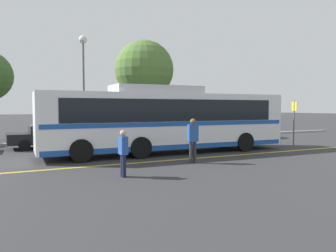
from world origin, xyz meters
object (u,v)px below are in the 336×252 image
(parked_car_2, at_px, (146,132))
(parked_car_3, at_px, (222,129))
(street_lamp, at_px, (83,61))
(tree_1, at_px, (144,70))
(pedestrian_1, at_px, (123,151))
(bus_stop_sign, at_px, (294,118))
(pedestrian_0, at_px, (193,137))
(transit_bus, at_px, (168,119))
(parked_car_1, at_px, (48,136))

(parked_car_2, xyz_separation_m, parked_car_3, (5.83, -0.43, 0.04))
(street_lamp, relative_size, tree_1, 0.96)
(pedestrian_1, bearing_deg, parked_car_2, 153.01)
(parked_car_2, distance_m, bus_stop_sign, 9.34)
(pedestrian_0, distance_m, street_lamp, 12.80)
(transit_bus, xyz_separation_m, parked_car_2, (0.93, 5.24, -1.05))
(parked_car_2, bearing_deg, pedestrian_0, 175.55)
(transit_bus, xyz_separation_m, parked_car_1, (-5.29, 4.99, -1.05))
(bus_stop_sign, height_order, street_lamp, street_lamp)
(parked_car_3, relative_size, bus_stop_sign, 1.68)
(pedestrian_0, bearing_deg, street_lamp, -74.69)
(tree_1, bearing_deg, parked_car_3, -49.07)
(transit_bus, height_order, pedestrian_0, transit_bus)
(parked_car_1, height_order, street_lamp, street_lamp)
(parked_car_1, height_order, parked_car_3, parked_car_3)
(transit_bus, bearing_deg, street_lamp, -162.25)
(parked_car_2, height_order, parked_car_3, parked_car_3)
(parked_car_3, height_order, bus_stop_sign, bus_stop_sign)
(parked_car_2, relative_size, tree_1, 0.61)
(bus_stop_sign, distance_m, street_lamp, 14.56)
(parked_car_1, relative_size, bus_stop_sign, 1.64)
(parked_car_1, distance_m, pedestrian_1, 9.72)
(parked_car_3, distance_m, street_lamp, 11.11)
(pedestrian_1, xyz_separation_m, street_lamp, (1.39, 13.14, 4.73))
(parked_car_2, relative_size, pedestrian_0, 2.51)
(transit_bus, xyz_separation_m, bus_stop_sign, (8.02, -0.76, -0.02))
(parked_car_1, relative_size, street_lamp, 0.61)
(parked_car_1, xyz_separation_m, bus_stop_sign, (13.30, -5.75, 1.03))
(pedestrian_1, distance_m, tree_1, 16.30)
(transit_bus, xyz_separation_m, pedestrian_0, (-0.41, -3.26, -0.66))
(pedestrian_0, bearing_deg, parked_car_3, -126.36)
(parked_car_2, distance_m, street_lamp, 6.84)
(parked_car_1, height_order, parked_car_2, parked_car_2)
(pedestrian_1, bearing_deg, bus_stop_sign, 107.05)
(parked_car_3, xyz_separation_m, bus_stop_sign, (1.25, -5.58, 0.98))
(parked_car_2, bearing_deg, tree_1, -15.75)
(pedestrian_0, xyz_separation_m, street_lamp, (-2.09, 11.78, 4.54))
(tree_1, bearing_deg, pedestrian_0, -102.96)
(transit_bus, bearing_deg, pedestrian_0, -5.74)
(parked_car_3, relative_size, street_lamp, 0.62)
(bus_stop_sign, bearing_deg, street_lamp, -130.03)
(pedestrian_0, distance_m, pedestrian_1, 3.74)
(transit_bus, relative_size, parked_car_1, 2.92)
(parked_car_2, distance_m, parked_car_3, 5.84)
(transit_bus, relative_size, parked_car_3, 2.85)
(parked_car_3, height_order, pedestrian_1, pedestrian_1)
(parked_car_2, xyz_separation_m, tree_1, (1.63, 4.41, 4.67))
(street_lamp, bearing_deg, transit_bus, -73.64)
(tree_1, bearing_deg, parked_car_2, -110.27)
(parked_car_2, height_order, street_lamp, street_lamp)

